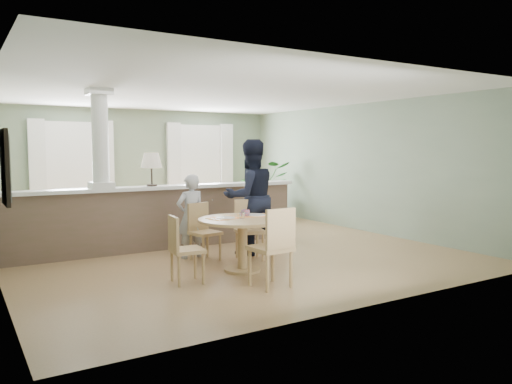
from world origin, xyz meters
TOP-DOWN VIEW (x-y plane):
  - ground at (0.00, 0.00)m, footprint 8.00×8.00m
  - room_shell at (-0.03, 0.63)m, footprint 7.02×8.02m
  - pony_wall at (-0.99, 0.20)m, footprint 5.32×0.38m
  - sofa at (0.70, 2.10)m, footprint 3.27×1.55m
  - houseplant at (2.70, 2.60)m, footprint 1.33×1.16m
  - dining_table at (-0.46, -1.87)m, footprint 1.25×1.25m
  - chair_far_boy at (-0.63, -0.91)m, footprint 0.48×0.48m
  - chair_far_man at (0.03, -1.22)m, footprint 0.52×0.52m
  - chair_near at (-0.56, -2.85)m, footprint 0.49×0.49m
  - chair_side at (-1.46, -2.04)m, footprint 0.44×0.44m
  - child_person at (-0.73, -0.69)m, footprint 0.52×0.37m
  - man_person at (0.23, -0.94)m, footprint 0.97×0.78m

SIDE VIEW (x-z plane):
  - ground at x=0.00m, z-range 0.00..0.00m
  - sofa at x=0.70m, z-range 0.00..0.92m
  - chair_side at x=-1.46m, z-range 0.05..0.93m
  - chair_far_boy at x=-0.63m, z-range 0.05..0.94m
  - chair_far_man at x=0.03m, z-range 0.05..0.98m
  - chair_near at x=-0.56m, z-range 0.05..1.07m
  - dining_table at x=-0.46m, z-range 0.18..1.03m
  - child_person at x=-0.73m, z-range 0.00..1.34m
  - pony_wall at x=-0.99m, z-range -0.64..2.06m
  - houseplant at x=2.70m, z-range 0.00..1.44m
  - man_person at x=0.23m, z-range 0.00..1.90m
  - room_shell at x=-0.03m, z-range 0.46..3.17m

